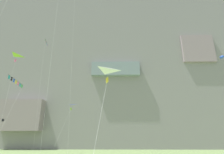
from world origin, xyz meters
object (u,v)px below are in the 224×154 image
at_px(kite_delta_front_field, 69,109).
at_px(kite_banner_low_center, 45,52).
at_px(kite_delta_near_cliff, 105,82).
at_px(kite_banner_mid_left, 16,83).
at_px(kite_delta_upper_mid, 13,61).

distance_m(kite_delta_front_field, kite_banner_low_center, 19.12).
bearing_deg(kite_delta_near_cliff, kite_banner_mid_left, 134.95).
relative_size(kite_delta_upper_mid, kite_banner_mid_left, 1.24).
relative_size(kite_delta_front_field, kite_banner_mid_left, 0.64).
height_order(kite_delta_front_field, kite_delta_upper_mid, kite_delta_upper_mid).
bearing_deg(kite_delta_upper_mid, kite_banner_low_center, 86.43).
relative_size(kite_banner_low_center, kite_delta_near_cliff, 3.37).
xyz_separation_m(kite_delta_front_field, kite_delta_upper_mid, (-9.72, -3.53, 7.93)).
distance_m(kite_delta_near_cliff, kite_banner_mid_left, 24.99).
bearing_deg(kite_banner_low_center, kite_delta_front_field, -39.67).
bearing_deg(kite_banner_low_center, kite_delta_upper_mid, -93.57).
distance_m(kite_delta_front_field, kite_banner_mid_left, 10.88).
distance_m(kite_banner_low_center, kite_delta_near_cliff, 34.65).
xyz_separation_m(kite_delta_near_cliff, kite_banner_mid_left, (-17.28, 17.31, 5.11)).
height_order(kite_banner_low_center, kite_banner_mid_left, kite_banner_low_center).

